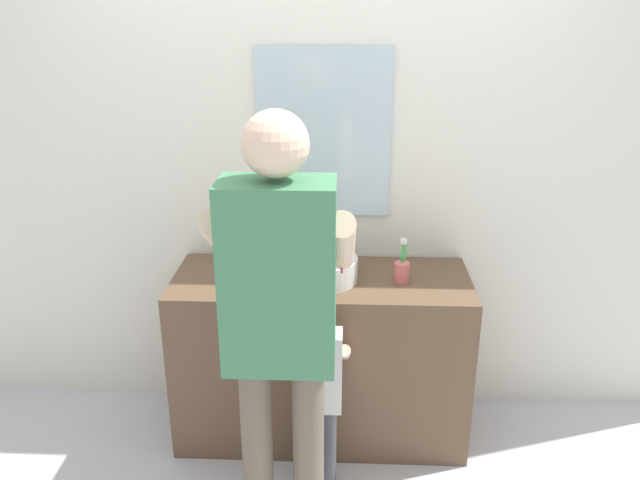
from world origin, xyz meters
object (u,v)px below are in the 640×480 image
soap_bottle (260,261)px  child_toddler (317,381)px  adult_parent (280,303)px  toothbrush_cup (402,271)px

soap_bottle → child_toddler: soap_bottle is taller
soap_bottle → child_toddler: size_ratio=0.18×
child_toddler → adult_parent: adult_parent is taller
child_toddler → adult_parent: size_ratio=0.52×
soap_bottle → adult_parent: (0.17, -0.69, 0.13)m
toothbrush_cup → soap_bottle: 0.66m
toothbrush_cup → soap_bottle: size_ratio=1.25×
adult_parent → toothbrush_cup: bearing=52.5°
toothbrush_cup → soap_bottle: (-0.66, 0.05, 0.01)m
adult_parent → soap_bottle: bearing=103.7°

